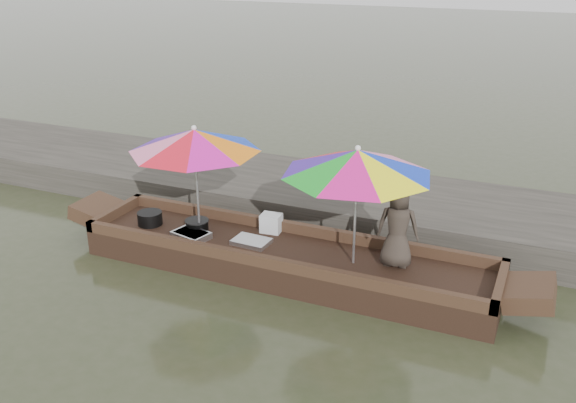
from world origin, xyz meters
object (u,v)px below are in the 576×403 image
at_px(vendor, 398,226).
at_px(supply_bag, 271,223).
at_px(boat_hull, 285,261).
at_px(charcoal_grill, 197,226).
at_px(cooking_pot, 150,218).
at_px(umbrella_stern, 355,206).
at_px(tray_crayfish, 191,235).
at_px(tray_scallop, 251,242).
at_px(umbrella_bow, 197,181).

bearing_deg(vendor, supply_bag, -15.32).
relative_size(boat_hull, vendor, 5.19).
relative_size(charcoal_grill, supply_bag, 1.14).
xyz_separation_m(cooking_pot, umbrella_stern, (3.07, 0.02, 0.68)).
xyz_separation_m(tray_crayfish, vendor, (2.79, 0.34, 0.49)).
bearing_deg(charcoal_grill, supply_bag, 22.19).
distance_m(tray_scallop, umbrella_stern, 1.62).
xyz_separation_m(charcoal_grill, supply_bag, (0.97, 0.40, 0.06)).
xyz_separation_m(boat_hull, umbrella_stern, (0.95, 0.00, 0.95)).
bearing_deg(umbrella_bow, cooking_pot, -178.70).
height_order(boat_hull, tray_crayfish, tray_crayfish).
bearing_deg(supply_bag, umbrella_bow, -153.39).
height_order(tray_scallop, supply_bag, supply_bag).
bearing_deg(tray_scallop, umbrella_stern, 0.59).
distance_m(cooking_pot, charcoal_grill, 0.75).
distance_m(boat_hull, supply_bag, 0.68).
bearing_deg(supply_bag, umbrella_stern, -18.33).
xyz_separation_m(tray_crayfish, tray_scallop, (0.84, 0.18, -0.01)).
xyz_separation_m(tray_crayfish, umbrella_stern, (2.28, 0.19, 0.73)).
distance_m(tray_crayfish, tray_scallop, 0.86).
distance_m(boat_hull, vendor, 1.63).
relative_size(cooking_pot, tray_crayfish, 0.72).
relative_size(tray_crayfish, tray_scallop, 1.00).
height_order(cooking_pot, charcoal_grill, cooking_pot).
distance_m(charcoal_grill, vendor, 2.88).
bearing_deg(supply_bag, tray_scallop, -99.83).
xyz_separation_m(boat_hull, cooking_pot, (-2.12, -0.02, 0.27)).
distance_m(boat_hull, umbrella_stern, 1.34).
relative_size(cooking_pot, umbrella_stern, 0.19).
xyz_separation_m(boat_hull, charcoal_grill, (-1.38, 0.05, 0.25)).
bearing_deg(vendor, cooking_pot, -3.54).
distance_m(supply_bag, vendor, 1.93).
height_order(charcoal_grill, umbrella_stern, umbrella_stern).
bearing_deg(umbrella_stern, umbrella_bow, 180.00).
bearing_deg(charcoal_grill, cooking_pot, -174.40).
bearing_deg(umbrella_bow, umbrella_stern, 0.00).
height_order(cooking_pot, umbrella_stern, umbrella_stern).
xyz_separation_m(supply_bag, vendor, (1.87, -0.30, 0.41)).
xyz_separation_m(tray_scallop, umbrella_stern, (1.44, 0.01, 0.74)).
bearing_deg(vendor, charcoal_grill, -4.29).
distance_m(charcoal_grill, umbrella_stern, 2.43).
relative_size(boat_hull, umbrella_stern, 3.00).
xyz_separation_m(boat_hull, supply_bag, (-0.41, 0.45, 0.30)).
bearing_deg(tray_crayfish, charcoal_grill, 101.70).
relative_size(tray_scallop, charcoal_grill, 1.54).
bearing_deg(tray_scallop, supply_bag, 80.17).
bearing_deg(tray_scallop, vendor, 4.94).
bearing_deg(cooking_pot, tray_scallop, 0.13).
xyz_separation_m(cooking_pot, supply_bag, (1.71, 0.47, 0.04)).
relative_size(cooking_pot, supply_bag, 1.27).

